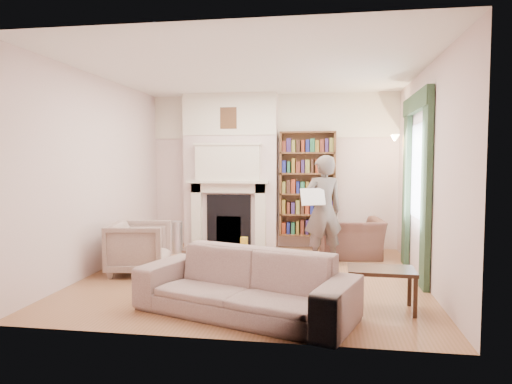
% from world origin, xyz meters
% --- Properties ---
extents(floor, '(4.50, 4.50, 0.00)m').
position_xyz_m(floor, '(0.00, 0.00, 0.00)').
color(floor, '#8C5E38').
rests_on(floor, ground).
extents(ceiling, '(4.50, 4.50, 0.00)m').
position_xyz_m(ceiling, '(0.00, 0.00, 2.80)').
color(ceiling, white).
rests_on(ceiling, wall_back).
extents(wall_back, '(4.50, 0.00, 4.50)m').
position_xyz_m(wall_back, '(0.00, 2.25, 1.40)').
color(wall_back, beige).
rests_on(wall_back, floor).
extents(wall_front, '(4.50, 0.00, 4.50)m').
position_xyz_m(wall_front, '(0.00, -2.25, 1.40)').
color(wall_front, beige).
rests_on(wall_front, floor).
extents(wall_left, '(0.00, 4.50, 4.50)m').
position_xyz_m(wall_left, '(-2.25, 0.00, 1.40)').
color(wall_left, beige).
rests_on(wall_left, floor).
extents(wall_right, '(0.00, 4.50, 4.50)m').
position_xyz_m(wall_right, '(2.25, 0.00, 1.40)').
color(wall_right, beige).
rests_on(wall_right, floor).
extents(fireplace, '(1.70, 0.58, 2.80)m').
position_xyz_m(fireplace, '(-0.75, 2.05, 1.39)').
color(fireplace, beige).
rests_on(fireplace, floor).
extents(bookcase, '(1.00, 0.24, 1.85)m').
position_xyz_m(bookcase, '(0.65, 2.12, 1.18)').
color(bookcase, brown).
rests_on(bookcase, floor).
extents(window, '(0.02, 0.90, 1.30)m').
position_xyz_m(window, '(2.23, 0.40, 1.45)').
color(window, silver).
rests_on(window, wall_right).
extents(curtain_left, '(0.07, 0.32, 2.40)m').
position_xyz_m(curtain_left, '(2.20, -0.30, 1.20)').
color(curtain_left, '#29402B').
rests_on(curtain_left, floor).
extents(curtain_right, '(0.07, 0.32, 2.40)m').
position_xyz_m(curtain_right, '(2.20, 1.10, 1.20)').
color(curtain_right, '#29402B').
rests_on(curtain_right, floor).
extents(pelmet, '(0.09, 1.70, 0.24)m').
position_xyz_m(pelmet, '(2.19, 0.40, 2.38)').
color(pelmet, '#29402B').
rests_on(pelmet, wall_right).
extents(wall_sconce, '(0.20, 0.24, 0.24)m').
position_xyz_m(wall_sconce, '(2.03, 1.50, 1.90)').
color(wall_sconce, gold).
rests_on(wall_sconce, wall_right).
extents(rug, '(2.75, 2.41, 0.01)m').
position_xyz_m(rug, '(-0.32, 0.49, 0.01)').
color(rug, beige).
rests_on(rug, floor).
extents(armchair_reading, '(1.09, 0.98, 0.64)m').
position_xyz_m(armchair_reading, '(1.39, 1.44, 0.32)').
color(armchair_reading, '#492A27').
rests_on(armchair_reading, floor).
extents(armchair_left, '(0.92, 0.90, 0.73)m').
position_xyz_m(armchair_left, '(-1.62, -0.08, 0.37)').
color(armchair_left, '#C0B69E').
rests_on(armchair_left, floor).
extents(sofa, '(2.43, 1.57, 0.66)m').
position_xyz_m(sofa, '(0.16, -1.58, 0.33)').
color(sofa, '#B19E92').
rests_on(sofa, floor).
extents(man_reading, '(0.72, 0.60, 1.68)m').
position_xyz_m(man_reading, '(0.94, 0.84, 0.84)').
color(man_reading, '#594E47').
rests_on(man_reading, floor).
extents(newspaper, '(0.38, 0.24, 0.25)m').
position_xyz_m(newspaper, '(0.79, 0.64, 1.06)').
color(newspaper, white).
rests_on(newspaper, man_reading).
extents(coffee_table, '(0.71, 0.47, 0.45)m').
position_xyz_m(coffee_table, '(1.58, -1.19, 0.23)').
color(coffee_table, black).
rests_on(coffee_table, floor).
extents(paraffin_heater, '(0.27, 0.27, 0.55)m').
position_xyz_m(paraffin_heater, '(-1.58, 1.35, 0.28)').
color(paraffin_heater, '#B0B2B8').
rests_on(paraffin_heater, floor).
extents(rocking_horse, '(0.54, 0.28, 0.46)m').
position_xyz_m(rocking_horse, '(-0.39, 0.51, 0.23)').
color(rocking_horse, gold).
rests_on(rocking_horse, rug).
extents(board_game, '(0.41, 0.41, 0.03)m').
position_xyz_m(board_game, '(-0.77, -0.39, 0.03)').
color(board_game, gold).
rests_on(board_game, rug).
extents(game_box_lid, '(0.34, 0.28, 0.05)m').
position_xyz_m(game_box_lid, '(-0.95, 0.44, 0.04)').
color(game_box_lid, red).
rests_on(game_box_lid, rug).
extents(comic_annuals, '(0.76, 0.71, 0.02)m').
position_xyz_m(comic_annuals, '(0.14, -0.41, 0.02)').
color(comic_annuals, red).
rests_on(comic_annuals, rug).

